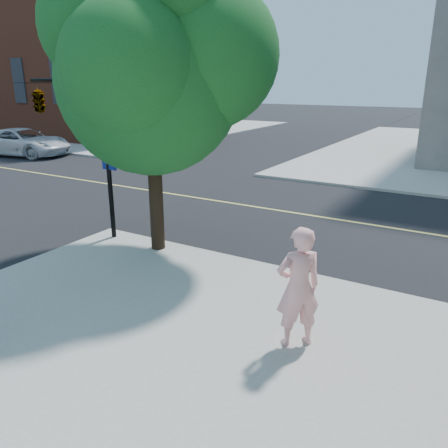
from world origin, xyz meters
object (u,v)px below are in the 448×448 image
Objects in this scene: street_tree at (154,59)px; signal_pole at (48,103)px; car_a at (23,142)px; man_on_phone at (298,287)px.

street_tree is 3.87m from signal_pole.
street_tree is 18.64m from car_a.
man_on_phone is 8.87m from signal_pole.
man_on_phone is at bearing -128.06° from car_a.
car_a is at bearing 126.18° from signal_pole.
street_tree reaches higher than signal_pole.
man_on_phone is at bearing -26.75° from street_tree.
signal_pole is at bearing 179.44° from street_tree.
signal_pole reaches higher than car_a.
man_on_phone is 0.47× the size of signal_pole.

